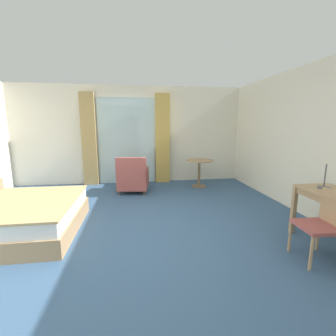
# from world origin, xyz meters

# --- Properties ---
(ground) EXTENTS (6.86, 7.31, 0.10)m
(ground) POSITION_xyz_m (0.00, 0.00, -0.05)
(ground) COLOR #38567A
(wall_back) EXTENTS (6.46, 0.12, 2.67)m
(wall_back) POSITION_xyz_m (0.00, 3.39, 1.33)
(wall_back) COLOR silver
(wall_back) RESTS_ON ground
(wall_right) EXTENTS (0.12, 6.91, 2.67)m
(wall_right) POSITION_xyz_m (3.17, 0.00, 1.33)
(wall_right) COLOR silver
(wall_right) RESTS_ON ground
(balcony_glass_door) EXTENTS (1.54, 0.02, 2.35)m
(balcony_glass_door) POSITION_xyz_m (-0.11, 3.31, 1.17)
(balcony_glass_door) COLOR silver
(balcony_glass_door) RESTS_ON ground
(curtain_panel_left) EXTENTS (0.38, 0.10, 2.46)m
(curtain_panel_left) POSITION_xyz_m (-1.10, 3.21, 1.23)
(curtain_panel_left) COLOR tan
(curtain_panel_left) RESTS_ON ground
(curtain_panel_right) EXTENTS (0.39, 0.10, 2.46)m
(curtain_panel_right) POSITION_xyz_m (0.88, 3.21, 1.23)
(curtain_panel_right) COLOR tan
(curtain_panel_right) RESTS_ON ground
(desk_chair) EXTENTS (0.45, 0.46, 0.86)m
(desk_chair) POSITION_xyz_m (2.30, -0.92, 0.48)
(desk_chair) COLOR #9E4C47
(desk_chair) RESTS_ON ground
(armchair_by_window) EXTENTS (0.79, 0.83, 0.89)m
(armchair_by_window) POSITION_xyz_m (0.04, 2.31, 0.35)
(armchair_by_window) COLOR #9E4C47
(armchair_by_window) RESTS_ON ground
(round_cafe_table) EXTENTS (0.69, 0.69, 0.72)m
(round_cafe_table) POSITION_xyz_m (1.77, 2.58, 0.53)
(round_cafe_table) COLOR tan
(round_cafe_table) RESTS_ON ground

